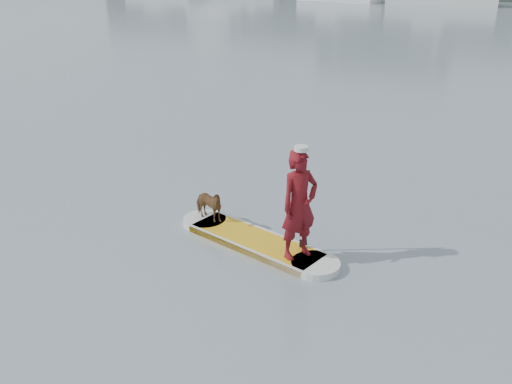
% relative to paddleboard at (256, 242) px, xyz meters
% --- Properties ---
extents(ground, '(140.00, 140.00, 0.00)m').
position_rel_paddleboard_xyz_m(ground, '(-2.51, 1.24, -0.06)').
color(ground, slate).
rests_on(ground, ground).
extents(paddleboard, '(3.24, 1.36, 0.12)m').
position_rel_paddleboard_xyz_m(paddleboard, '(0.00, 0.00, 0.00)').
color(paddleboard, '#EFAE16').
rests_on(paddleboard, ground).
extents(paddler, '(0.71, 0.79, 1.81)m').
position_rel_paddleboard_xyz_m(paddler, '(0.87, -0.20, 0.97)').
color(paddler, maroon).
rests_on(paddler, paddleboard).
extents(white_cap, '(0.22, 0.22, 0.07)m').
position_rel_paddleboard_xyz_m(white_cap, '(0.87, -0.20, 1.91)').
color(white_cap, silver).
rests_on(white_cap, paddler).
extents(dog, '(0.78, 0.48, 0.61)m').
position_rel_paddleboard_xyz_m(dog, '(-1.12, 0.26, 0.37)').
color(dog, brown).
rests_on(dog, paddleboard).
extents(paddle, '(0.10, 0.30, 2.00)m').
position_rel_paddleboard_xyz_m(paddle, '(0.83, 0.07, 0.74)').
color(paddle, black).
rests_on(paddle, ground).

